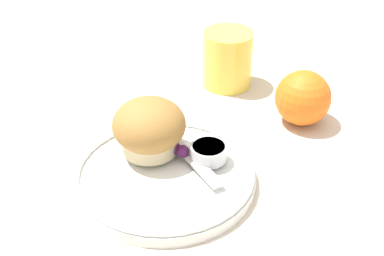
{
  "coord_description": "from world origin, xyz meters",
  "views": [
    {
      "loc": [
        0.31,
        -0.44,
        0.43
      ],
      "look_at": [
        0.02,
        0.03,
        0.06
      ],
      "focal_mm": 50.0,
      "sensor_mm": 36.0,
      "label": 1
    }
  ],
  "objects_px": {
    "butter_knife": "(186,153)",
    "orange_fruit": "(303,98)",
    "muffin": "(149,128)",
    "juice_glass": "(228,59)"
  },
  "relations": [
    {
      "from": "muffin",
      "to": "juice_glass",
      "type": "relative_size",
      "value": 1.03
    },
    {
      "from": "orange_fruit",
      "to": "juice_glass",
      "type": "xyz_separation_m",
      "value": [
        -0.14,
        0.04,
        0.01
      ]
    },
    {
      "from": "muffin",
      "to": "butter_knife",
      "type": "relative_size",
      "value": 0.64
    },
    {
      "from": "butter_knife",
      "to": "orange_fruit",
      "type": "distance_m",
      "value": 0.2
    },
    {
      "from": "butter_knife",
      "to": "muffin",
      "type": "bearing_deg",
      "value": -130.38
    },
    {
      "from": "muffin",
      "to": "juice_glass",
      "type": "xyz_separation_m",
      "value": [
        -0.02,
        0.23,
        -0.01
      ]
    },
    {
      "from": "juice_glass",
      "to": "orange_fruit",
      "type": "bearing_deg",
      "value": -15.6
    },
    {
      "from": "butter_knife",
      "to": "orange_fruit",
      "type": "xyz_separation_m",
      "value": [
        0.08,
        0.18,
        0.02
      ]
    },
    {
      "from": "butter_knife",
      "to": "juice_glass",
      "type": "distance_m",
      "value": 0.23
    },
    {
      "from": "orange_fruit",
      "to": "juice_glass",
      "type": "height_order",
      "value": "juice_glass"
    }
  ]
}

